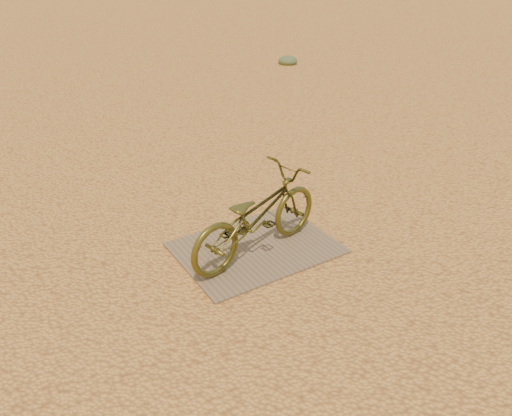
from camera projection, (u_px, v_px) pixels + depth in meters
ground at (266, 274)px, 4.55m from camera, size 120.00×120.00×0.00m
plywood_board at (256, 248)px, 4.93m from camera, size 1.51×1.11×0.02m
bicycle at (256, 215)px, 4.64m from camera, size 1.64×0.86×0.82m
kale_b at (288, 64)px, 12.51m from camera, size 0.48×0.48×0.26m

